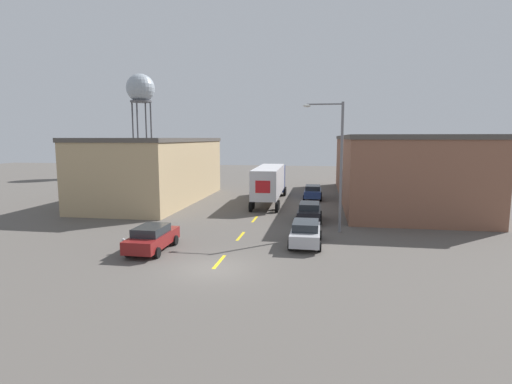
{
  "coord_description": "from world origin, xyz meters",
  "views": [
    {
      "loc": [
        5.55,
        -19.79,
        6.89
      ],
      "look_at": [
        0.41,
        11.41,
        2.6
      ],
      "focal_mm": 28.0,
      "sensor_mm": 36.0,
      "label": 1
    }
  ],
  "objects": [
    {
      "name": "ground_plane",
      "position": [
        0.0,
        0.0,
        0.0
      ],
      "size": [
        160.0,
        160.0,
        0.0
      ],
      "primitive_type": "plane",
      "color": "#56514C"
    },
    {
      "name": "road_centerline",
      "position": [
        0.0,
        7.17,
        0.0
      ],
      "size": [
        0.2,
        14.47,
        0.01
      ],
      "color": "yellow",
      "rests_on": "ground_plane"
    },
    {
      "name": "warehouse_left",
      "position": [
        -12.4,
        21.4,
        3.45
      ],
      "size": [
        9.53,
        20.32,
        6.89
      ],
      "color": "tan",
      "rests_on": "ground_plane"
    },
    {
      "name": "warehouse_right",
      "position": [
        13.49,
        26.36,
        3.59
      ],
      "size": [
        11.7,
        29.86,
        7.16
      ],
      "color": "brown",
      "rests_on": "ground_plane"
    },
    {
      "name": "semi_truck",
      "position": [
        0.12,
        22.56,
        2.34
      ],
      "size": [
        3.09,
        13.71,
        3.89
      ],
      "rotation": [
        0.0,
        0.0,
        0.03
      ],
      "color": "navy",
      "rests_on": "ground_plane"
    },
    {
      "name": "parked_car_right_far",
      "position": [
        4.62,
        25.48,
        0.82
      ],
      "size": [
        2.05,
        4.64,
        1.57
      ],
      "color": "navy",
      "rests_on": "ground_plane"
    },
    {
      "name": "parked_car_right_near",
      "position": [
        4.62,
        5.62,
        0.82
      ],
      "size": [
        2.05,
        4.64,
        1.57
      ],
      "color": "#B2B2B7",
      "rests_on": "ground_plane"
    },
    {
      "name": "parked_car_left_near",
      "position": [
        -4.62,
        2.71,
        0.82
      ],
      "size": [
        2.05,
        4.64,
        1.57
      ],
      "color": "maroon",
      "rests_on": "ground_plane"
    },
    {
      "name": "parked_car_right_mid",
      "position": [
        4.62,
        13.18,
        0.82
      ],
      "size": [
        2.05,
        4.64,
        1.57
      ],
      "color": "black",
      "rests_on": "ground_plane"
    },
    {
      "name": "water_tower",
      "position": [
        -27.02,
        49.6,
        15.44
      ],
      "size": [
        5.07,
        5.07,
        18.33
      ],
      "color": "#47474C",
      "rests_on": "ground_plane"
    },
    {
      "name": "street_lamp",
      "position": [
        6.64,
        9.57,
        5.42
      ],
      "size": [
        2.92,
        0.32,
        9.43
      ],
      "color": "slate",
      "rests_on": "ground_plane"
    },
    {
      "name": "fire_hydrant",
      "position": [
        -6.16,
        2.01,
        0.44
      ],
      "size": [
        0.22,
        0.22,
        0.89
      ],
      "color": "silver",
      "rests_on": "ground_plane"
    }
  ]
}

